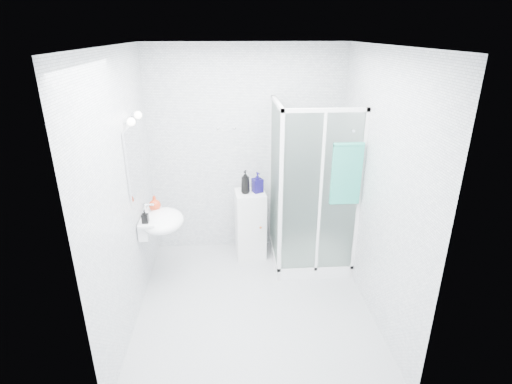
{
  "coord_description": "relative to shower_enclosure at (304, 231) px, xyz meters",
  "views": [
    {
      "loc": [
        -0.22,
        -3.49,
        2.72
      ],
      "look_at": [
        0.05,
        0.35,
        1.15
      ],
      "focal_mm": 28.0,
      "sensor_mm": 36.0,
      "label": 1
    }
  ],
  "objects": [
    {
      "name": "room",
      "position": [
        -0.67,
        -0.77,
        0.85
      ],
      "size": [
        2.4,
        2.6,
        2.6
      ],
      "color": "silver",
      "rests_on": "ground"
    },
    {
      "name": "shower_enclosure",
      "position": [
        0.0,
        0.0,
        0.0
      ],
      "size": [
        0.9,
        0.95,
        2.0
      ],
      "color": "white",
      "rests_on": "ground"
    },
    {
      "name": "wall_basin",
      "position": [
        -1.66,
        -0.32,
        0.35
      ],
      "size": [
        0.46,
        0.56,
        0.35
      ],
      "color": "white",
      "rests_on": "ground"
    },
    {
      "name": "mirror",
      "position": [
        -1.85,
        -0.32,
        1.05
      ],
      "size": [
        0.02,
        0.6,
        0.7
      ],
      "primitive_type": "cube",
      "color": "white",
      "rests_on": "room"
    },
    {
      "name": "vanity_lights",
      "position": [
        -1.8,
        -0.32,
        1.47
      ],
      "size": [
        0.1,
        0.4,
        0.08
      ],
      "color": "silver",
      "rests_on": "room"
    },
    {
      "name": "wall_hooks",
      "position": [
        -0.92,
        0.49,
        1.17
      ],
      "size": [
        0.23,
        0.06,
        0.03
      ],
      "color": "silver",
      "rests_on": "room"
    },
    {
      "name": "storage_cabinet",
      "position": [
        -0.64,
        0.26,
        -0.01
      ],
      "size": [
        0.39,
        0.4,
        0.87
      ],
      "rotation": [
        0.0,
        0.0,
        0.08
      ],
      "color": "white",
      "rests_on": "ground"
    },
    {
      "name": "hand_towel",
      "position": [
        0.33,
        -0.4,
        0.89
      ],
      "size": [
        0.32,
        0.05,
        0.68
      ],
      "color": "teal",
      "rests_on": "shower_enclosure"
    },
    {
      "name": "shampoo_bottle_a",
      "position": [
        -0.7,
        0.24,
        0.57
      ],
      "size": [
        0.14,
        0.14,
        0.29
      ],
      "primitive_type": "imported",
      "rotation": [
        0.0,
        0.0,
        -0.32
      ],
      "color": "black",
      "rests_on": "storage_cabinet"
    },
    {
      "name": "shampoo_bottle_b",
      "position": [
        -0.55,
        0.26,
        0.55
      ],
      "size": [
        0.15,
        0.15,
        0.25
      ],
      "primitive_type": "imported",
      "rotation": [
        0.0,
        0.0,
        0.43
      ],
      "color": "#130D4F",
      "rests_on": "storage_cabinet"
    },
    {
      "name": "soap_dispenser_orange",
      "position": [
        -1.72,
        -0.16,
        0.5
      ],
      "size": [
        0.14,
        0.14,
        0.17
      ],
      "primitive_type": "imported",
      "rotation": [
        0.0,
        0.0,
        0.07
      ],
      "color": "red",
      "rests_on": "wall_basin"
    },
    {
      "name": "soap_dispenser_black",
      "position": [
        -1.77,
        -0.48,
        0.49
      ],
      "size": [
        0.07,
        0.07,
        0.14
      ],
      "primitive_type": "imported",
      "rotation": [
        0.0,
        0.0,
        -0.05
      ],
      "color": "black",
      "rests_on": "wall_basin"
    }
  ]
}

